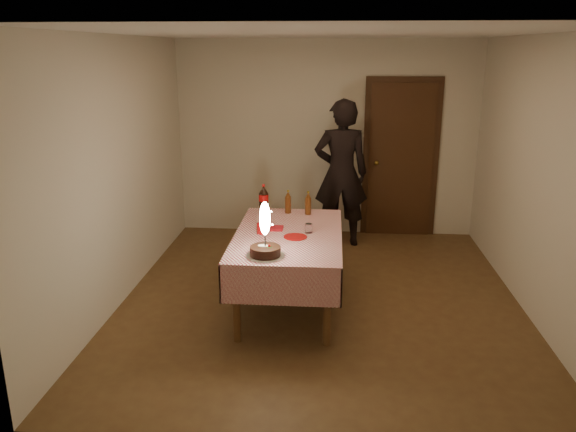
% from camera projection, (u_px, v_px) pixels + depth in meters
% --- Properties ---
extents(ground, '(4.00, 4.50, 0.01)m').
position_uv_depth(ground, '(320.00, 299.00, 5.76)').
color(ground, brown).
rests_on(ground, ground).
extents(room_shell, '(4.04, 4.54, 2.62)m').
position_uv_depth(room_shell, '(327.00, 137.00, 5.35)').
color(room_shell, beige).
rests_on(room_shell, ground).
extents(dining_table, '(1.02, 1.72, 0.76)m').
position_uv_depth(dining_table, '(288.00, 243.00, 5.42)').
color(dining_table, brown).
rests_on(dining_table, ground).
extents(birthday_cake, '(0.33, 0.33, 0.48)m').
position_uv_depth(birthday_cake, '(265.00, 242.00, 4.76)').
color(birthday_cake, white).
rests_on(birthday_cake, dining_table).
extents(red_plate, '(0.22, 0.22, 0.01)m').
position_uv_depth(red_plate, '(295.00, 237.00, 5.27)').
color(red_plate, '#AE0C0C').
rests_on(red_plate, dining_table).
extents(red_cup, '(0.08, 0.08, 0.10)m').
position_uv_depth(red_cup, '(261.00, 228.00, 5.37)').
color(red_cup, '#A90B0E').
rests_on(red_cup, dining_table).
extents(clear_cup, '(0.07, 0.07, 0.09)m').
position_uv_depth(clear_cup, '(309.00, 228.00, 5.40)').
color(clear_cup, white).
rests_on(clear_cup, dining_table).
extents(napkin_stack, '(0.15, 0.15, 0.02)m').
position_uv_depth(napkin_stack, '(275.00, 228.00, 5.51)').
color(napkin_stack, '#A4121C').
rests_on(napkin_stack, dining_table).
extents(cola_bottle, '(0.10, 0.10, 0.32)m').
position_uv_depth(cola_bottle, '(264.00, 199.00, 6.02)').
color(cola_bottle, black).
rests_on(cola_bottle, dining_table).
extents(amber_bottle_left, '(0.06, 0.06, 0.25)m').
position_uv_depth(amber_bottle_left, '(288.00, 202.00, 6.02)').
color(amber_bottle_left, '#562A0E').
rests_on(amber_bottle_left, dining_table).
extents(amber_bottle_right, '(0.06, 0.06, 0.25)m').
position_uv_depth(amber_bottle_right, '(308.00, 204.00, 5.97)').
color(amber_bottle_right, '#562A0E').
rests_on(amber_bottle_right, dining_table).
extents(photographer, '(0.73, 0.51, 1.88)m').
position_uv_depth(photographer, '(341.00, 173.00, 7.13)').
color(photographer, black).
rests_on(photographer, ground).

